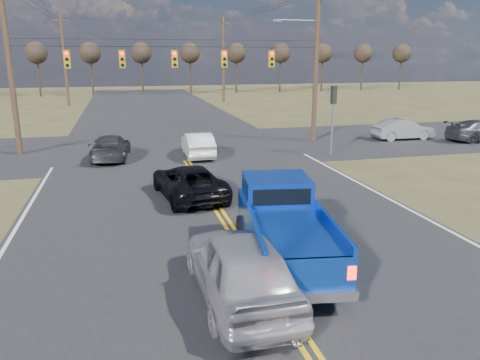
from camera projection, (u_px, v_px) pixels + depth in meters
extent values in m
plane|color=brown|center=(260.00, 275.00, 12.06)|extent=(160.00, 160.00, 0.00)
cube|color=#28282B|center=(198.00, 179.00, 21.43)|extent=(14.00, 120.00, 0.02)
cube|color=#28282B|center=(178.00, 147.00, 28.93)|extent=(120.00, 12.00, 0.02)
cylinder|color=#473323|center=(10.00, 65.00, 25.52)|extent=(0.32, 0.32, 10.00)
cylinder|color=#473323|center=(316.00, 64.00, 29.77)|extent=(0.32, 0.32, 10.00)
cylinder|color=black|center=(174.00, 47.00, 27.39)|extent=(18.00, 0.02, 0.02)
cylinder|color=black|center=(174.00, 40.00, 27.28)|extent=(18.00, 0.02, 0.02)
cube|color=#B28C14|center=(67.00, 59.00, 26.15)|extent=(0.34, 0.24, 1.00)
cylinder|color=#FF0C05|center=(66.00, 53.00, 25.93)|extent=(0.20, 0.06, 0.20)
cylinder|color=black|center=(67.00, 59.00, 26.02)|extent=(0.20, 0.06, 0.20)
cylinder|color=black|center=(67.00, 65.00, 26.10)|extent=(0.20, 0.06, 0.20)
cube|color=black|center=(66.00, 51.00, 25.88)|extent=(0.24, 0.14, 0.03)
cube|color=#B28C14|center=(122.00, 59.00, 26.86)|extent=(0.34, 0.24, 1.00)
cylinder|color=#FF0C05|center=(122.00, 53.00, 26.64)|extent=(0.20, 0.06, 0.20)
cylinder|color=black|center=(122.00, 59.00, 26.73)|extent=(0.20, 0.06, 0.20)
cylinder|color=black|center=(123.00, 65.00, 26.81)|extent=(0.20, 0.06, 0.20)
cube|color=black|center=(122.00, 51.00, 26.59)|extent=(0.24, 0.14, 0.03)
cube|color=#B28C14|center=(174.00, 59.00, 27.57)|extent=(0.34, 0.24, 1.00)
cylinder|color=#FF0C05|center=(174.00, 53.00, 27.35)|extent=(0.20, 0.06, 0.20)
cylinder|color=black|center=(175.00, 59.00, 27.44)|extent=(0.20, 0.06, 0.20)
cylinder|color=black|center=(175.00, 65.00, 27.52)|extent=(0.20, 0.06, 0.20)
cube|color=black|center=(174.00, 51.00, 27.29)|extent=(0.24, 0.14, 0.03)
cube|color=#B28C14|center=(224.00, 59.00, 28.27)|extent=(0.34, 0.24, 1.00)
cylinder|color=#FF0C05|center=(225.00, 53.00, 28.06)|extent=(0.20, 0.06, 0.20)
cylinder|color=black|center=(225.00, 59.00, 28.14)|extent=(0.20, 0.06, 0.20)
cylinder|color=black|center=(225.00, 65.00, 28.23)|extent=(0.20, 0.06, 0.20)
cube|color=black|center=(225.00, 51.00, 28.00)|extent=(0.24, 0.14, 0.03)
cube|color=#B28C14|center=(271.00, 59.00, 28.98)|extent=(0.34, 0.24, 1.00)
cylinder|color=#FF0C05|center=(272.00, 53.00, 28.77)|extent=(0.20, 0.06, 0.20)
cylinder|color=black|center=(272.00, 59.00, 28.85)|extent=(0.20, 0.06, 0.20)
cylinder|color=black|center=(272.00, 64.00, 28.94)|extent=(0.20, 0.06, 0.20)
cube|color=black|center=(272.00, 51.00, 28.71)|extent=(0.24, 0.14, 0.03)
cylinder|color=slate|center=(332.00, 127.00, 26.24)|extent=(0.12, 0.12, 3.20)
cube|color=black|center=(334.00, 95.00, 25.77)|extent=(0.24, 0.34, 1.00)
cylinder|color=slate|center=(297.00, 20.00, 28.77)|extent=(2.80, 0.10, 0.10)
cube|color=slate|center=(277.00, 21.00, 28.48)|extent=(0.55, 0.22, 0.14)
cylinder|color=#473323|center=(65.00, 60.00, 51.76)|extent=(0.32, 0.32, 10.00)
cube|color=#473323|center=(61.00, 20.00, 50.68)|extent=(1.60, 0.12, 0.12)
cylinder|color=#473323|center=(223.00, 60.00, 56.01)|extent=(0.32, 0.32, 10.00)
cube|color=#473323|center=(223.00, 23.00, 54.93)|extent=(1.60, 0.12, 0.12)
cylinder|color=#33261C|center=(39.00, 76.00, 64.28)|extent=(0.28, 0.28, 5.50)
sphere|color=#2D231C|center=(36.00, 53.00, 63.47)|extent=(3.00, 3.00, 3.00)
cylinder|color=#33261C|center=(92.00, 76.00, 65.93)|extent=(0.28, 0.28, 5.50)
sphere|color=#2D231C|center=(90.00, 53.00, 65.12)|extent=(3.00, 3.00, 3.00)
cylinder|color=#33261C|center=(142.00, 75.00, 67.58)|extent=(0.28, 0.28, 5.50)
sphere|color=#2D231C|center=(141.00, 53.00, 66.77)|extent=(3.00, 3.00, 3.00)
cylinder|color=#33261C|center=(190.00, 75.00, 69.23)|extent=(0.28, 0.28, 5.50)
sphere|color=#2D231C|center=(190.00, 53.00, 68.42)|extent=(3.00, 3.00, 3.00)
cylinder|color=#33261C|center=(236.00, 74.00, 70.89)|extent=(0.28, 0.28, 5.50)
sphere|color=#2D231C|center=(236.00, 53.00, 70.08)|extent=(3.00, 3.00, 3.00)
cylinder|color=#33261C|center=(280.00, 74.00, 72.54)|extent=(0.28, 0.28, 5.50)
sphere|color=#2D231C|center=(281.00, 53.00, 71.73)|extent=(3.00, 3.00, 3.00)
cylinder|color=#33261C|center=(322.00, 74.00, 74.19)|extent=(0.28, 0.28, 5.50)
sphere|color=#2D231C|center=(323.00, 53.00, 73.38)|extent=(3.00, 3.00, 3.00)
cylinder|color=#33261C|center=(362.00, 73.00, 75.84)|extent=(0.28, 0.28, 5.50)
sphere|color=#2D231C|center=(363.00, 53.00, 75.03)|extent=(3.00, 3.00, 3.00)
cylinder|color=#33261C|center=(400.00, 73.00, 77.50)|extent=(0.28, 0.28, 5.50)
sphere|color=#2D231C|center=(402.00, 53.00, 76.69)|extent=(3.00, 3.00, 3.00)
cylinder|color=black|center=(259.00, 284.00, 10.74)|extent=(0.44, 0.84, 0.81)
cylinder|color=black|center=(340.00, 280.00, 10.92)|extent=(0.44, 0.84, 0.81)
cylinder|color=black|center=(243.00, 228.00, 14.22)|extent=(0.44, 0.84, 0.81)
cylinder|color=black|center=(304.00, 226.00, 14.40)|extent=(0.44, 0.84, 0.81)
cube|color=#103EB1|center=(285.00, 233.00, 12.44)|extent=(2.80, 5.68, 1.01)
cube|color=#103EB1|center=(277.00, 189.00, 13.63)|extent=(2.10, 1.97, 0.73)
cube|color=black|center=(282.00, 197.00, 12.83)|extent=(1.60, 0.30, 0.45)
cube|color=#103EB1|center=(255.00, 227.00, 11.18)|extent=(0.59, 3.30, 0.20)
cube|color=#103EB1|center=(333.00, 225.00, 11.36)|extent=(0.59, 3.30, 0.20)
cube|color=#103EB1|center=(310.00, 272.00, 9.79)|extent=(2.00, 0.38, 0.60)
cube|color=silver|center=(310.00, 297.00, 9.87)|extent=(2.07, 0.49, 0.22)
cube|color=#FF0C05|center=(269.00, 276.00, 9.68)|extent=(0.19, 0.09, 0.30)
cube|color=#FF0C05|center=(352.00, 273.00, 9.85)|extent=(0.19, 0.09, 0.30)
imported|color=#AEB0B7|center=(240.00, 266.00, 10.69)|extent=(2.00, 4.88, 1.66)
imported|color=black|center=(189.00, 181.00, 18.54)|extent=(2.79, 4.99, 1.32)
imported|color=white|center=(198.00, 144.00, 26.13)|extent=(1.55, 4.21, 1.38)
imported|color=#343539|center=(111.00, 147.00, 25.49)|extent=(2.31, 4.72, 1.32)
imported|color=gray|center=(403.00, 129.00, 31.45)|extent=(1.46, 4.16, 1.37)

